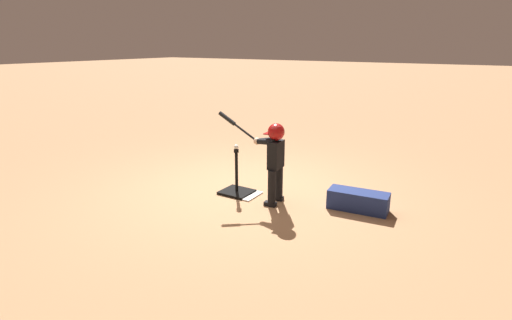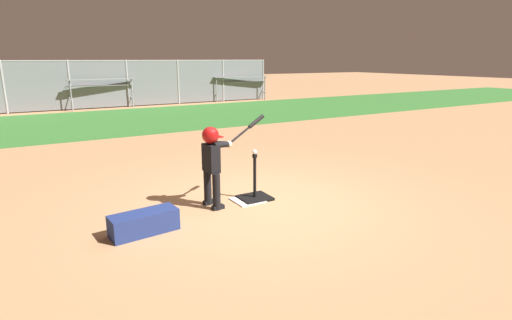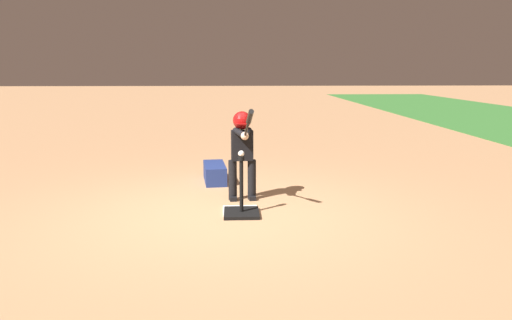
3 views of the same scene
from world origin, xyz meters
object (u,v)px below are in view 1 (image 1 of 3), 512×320
at_px(baseball, 236,147).
at_px(equipment_bag, 358,201).
at_px(batting_tee, 237,188).
at_px(batter_child, 273,153).

xyz_separation_m(baseball, equipment_bag, (-1.84, -0.40, -0.62)).
distance_m(batting_tee, baseball, 0.67).
relative_size(batting_tee, equipment_bag, 0.86).
xyz_separation_m(batting_tee, batter_child, (-0.68, 0.03, 0.69)).
height_order(batting_tee, baseball, baseball).
bearing_deg(batting_tee, equipment_bag, -167.86).
bearing_deg(baseball, batting_tee, -90.00).
distance_m(batting_tee, equipment_bag, 1.88).
relative_size(batting_tee, baseball, 9.80).
xyz_separation_m(batting_tee, equipment_bag, (-1.84, -0.40, 0.05)).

